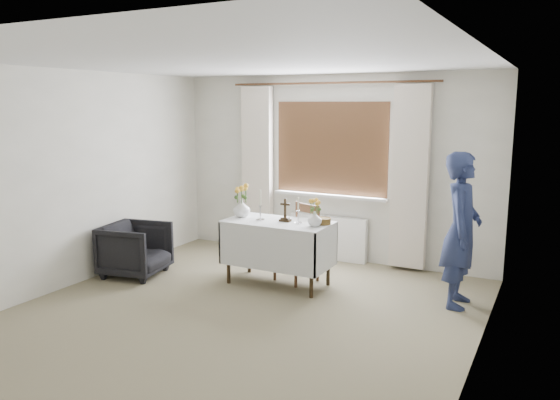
# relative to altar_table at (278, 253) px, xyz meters

# --- Properties ---
(ground) EXTENTS (5.00, 5.00, 0.00)m
(ground) POSITION_rel_altar_table_xyz_m (0.11, -1.15, -0.38)
(ground) COLOR gray
(ground) RESTS_ON ground
(altar_table) EXTENTS (1.24, 0.64, 0.76)m
(altar_table) POSITION_rel_altar_table_xyz_m (0.00, 0.00, 0.00)
(altar_table) COLOR silver
(altar_table) RESTS_ON ground
(wooden_chair) EXTENTS (0.55, 0.55, 0.93)m
(wooden_chair) POSITION_rel_altar_table_xyz_m (0.13, 0.22, 0.08)
(wooden_chair) COLOR #59301E
(wooden_chair) RESTS_ON ground
(armchair) EXTENTS (0.84, 0.82, 0.66)m
(armchair) POSITION_rel_altar_table_xyz_m (-1.73, -0.52, -0.05)
(armchair) COLOR black
(armchair) RESTS_ON ground
(person) EXTENTS (0.41, 0.61, 1.63)m
(person) POSITION_rel_altar_table_xyz_m (2.01, 0.28, 0.44)
(person) COLOR navy
(person) RESTS_ON ground
(radiator) EXTENTS (1.10, 0.10, 0.60)m
(radiator) POSITION_rel_altar_table_xyz_m (0.11, 1.27, -0.08)
(radiator) COLOR white
(radiator) RESTS_ON ground
(wooden_cross) EXTENTS (0.13, 0.10, 0.27)m
(wooden_cross) POSITION_rel_altar_table_xyz_m (0.07, 0.04, 0.52)
(wooden_cross) COLOR black
(wooden_cross) RESTS_ON altar_table
(candlestick_left) EXTENTS (0.13, 0.13, 0.36)m
(candlestick_left) POSITION_rel_altar_table_xyz_m (-0.21, -0.04, 0.56)
(candlestick_left) COLOR silver
(candlestick_left) RESTS_ON altar_table
(candlestick_right) EXTENTS (0.11, 0.11, 0.30)m
(candlestick_right) POSITION_rel_altar_table_xyz_m (0.26, 0.01, 0.53)
(candlestick_right) COLOR silver
(candlestick_right) RESTS_ON altar_table
(flower_vase_left) EXTENTS (0.25, 0.25, 0.21)m
(flower_vase_left) POSITION_rel_altar_table_xyz_m (-0.51, 0.02, 0.49)
(flower_vase_left) COLOR silver
(flower_vase_left) RESTS_ON altar_table
(flower_vase_right) EXTENTS (0.20, 0.20, 0.17)m
(flower_vase_right) POSITION_rel_altar_table_xyz_m (0.48, -0.03, 0.46)
(flower_vase_right) COLOR silver
(flower_vase_right) RESTS_ON altar_table
(wicker_basket) EXTENTS (0.22, 0.22, 0.07)m
(wicker_basket) POSITION_rel_altar_table_xyz_m (0.52, 0.11, 0.42)
(wicker_basket) COLOR brown
(wicker_basket) RESTS_ON altar_table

